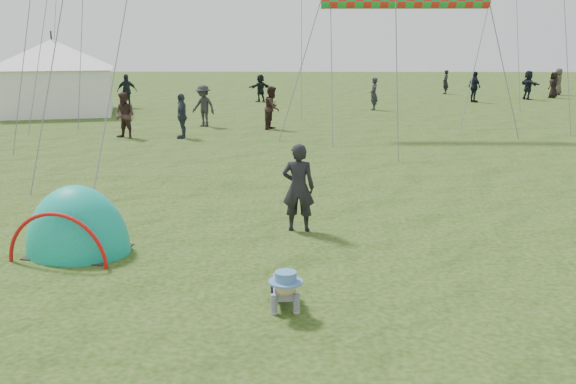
{
  "coord_description": "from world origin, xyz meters",
  "views": [
    {
      "loc": [
        0.62,
        -7.88,
        3.43
      ],
      "look_at": [
        0.43,
        2.49,
        1.0
      ],
      "focal_mm": 40.0,
      "sensor_mm": 36.0,
      "label": 1
    }
  ],
  "objects_px": {
    "crawling_toddler": "(284,287)",
    "standing_adult": "(298,187)",
    "popup_tent": "(79,252)",
    "event_marquee": "(54,74)"
  },
  "relations": [
    {
      "from": "crawling_toddler",
      "to": "standing_adult",
      "type": "relative_size",
      "value": 0.49
    },
    {
      "from": "event_marquee",
      "to": "standing_adult",
      "type": "bearing_deg",
      "value": -74.16
    },
    {
      "from": "crawling_toddler",
      "to": "event_marquee",
      "type": "relative_size",
      "value": 0.14
    },
    {
      "from": "crawling_toddler",
      "to": "standing_adult",
      "type": "distance_m",
      "value": 3.68
    },
    {
      "from": "standing_adult",
      "to": "event_marquee",
      "type": "height_order",
      "value": "event_marquee"
    },
    {
      "from": "crawling_toddler",
      "to": "standing_adult",
      "type": "xyz_separation_m",
      "value": [
        0.17,
        3.64,
        0.51
      ]
    },
    {
      "from": "crawling_toddler",
      "to": "standing_adult",
      "type": "height_order",
      "value": "standing_adult"
    },
    {
      "from": "crawling_toddler",
      "to": "event_marquee",
      "type": "distance_m",
      "value": 26.49
    },
    {
      "from": "crawling_toddler",
      "to": "popup_tent",
      "type": "xyz_separation_m",
      "value": [
        -3.5,
        2.28,
        -0.31
      ]
    },
    {
      "from": "popup_tent",
      "to": "standing_adult",
      "type": "relative_size",
      "value": 1.39
    }
  ]
}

